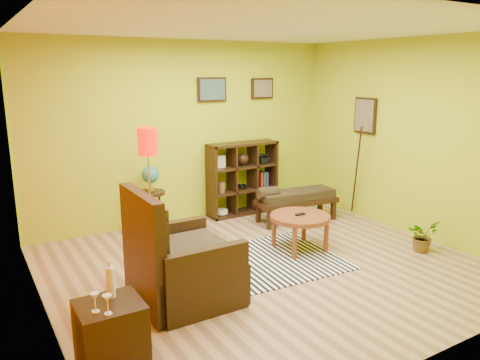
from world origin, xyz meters
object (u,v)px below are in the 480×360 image
side_cabinet (111,337)px  bench (294,198)px  armchair (179,267)px  floor_lamp (148,153)px  coffee_table (300,220)px  cube_shelf (243,178)px  globe_table (151,182)px  potted_plant (422,239)px

side_cabinet → bench: 4.26m
armchair → floor_lamp: floor_lamp is taller
floor_lamp → bench: 2.61m
coffee_table → cube_shelf: cube_shelf is taller
armchair → bench: bearing=29.4°
floor_lamp → globe_table: size_ratio=1.67×
armchair → floor_lamp: (0.21, 1.36, 0.97)m
coffee_table → cube_shelf: bearing=82.9°
armchair → globe_table: size_ratio=1.22×
armchair → globe_table: armchair is taller
coffee_table → floor_lamp: (-1.74, 0.88, 0.92)m
coffee_table → floor_lamp: size_ratio=0.48×
side_cabinet → globe_table: (1.48, 3.02, 0.45)m
coffee_table → cube_shelf: (0.23, 1.80, 0.18)m
coffee_table → bench: size_ratio=0.58×
coffee_table → potted_plant: coffee_table is taller
armchair → potted_plant: (3.31, -0.40, -0.20)m
cube_shelf → potted_plant: bearing=-66.9°
coffee_table → cube_shelf: 1.83m
globe_table → potted_plant: bearing=-43.2°
globe_table → cube_shelf: 1.64m
coffee_table → side_cabinet: side_cabinet is taller
cube_shelf → armchair: bearing=-133.6°
armchair → side_cabinet: size_ratio=1.34×
floor_lamp → potted_plant: bearing=-29.5°
floor_lamp → potted_plant: 3.75m
side_cabinet → potted_plant: 4.28m
globe_table → potted_plant: globe_table is taller
side_cabinet → bench: bearing=32.8°
coffee_table → armchair: bearing=-166.3°
cube_shelf → potted_plant: cube_shelf is taller
cube_shelf → potted_plant: size_ratio=2.81×
coffee_table → floor_lamp: floor_lamp is taller
coffee_table → globe_table: bearing=129.1°
potted_plant → side_cabinet: bearing=-174.4°
floor_lamp → globe_table: (0.33, 0.85, -0.59)m
floor_lamp → globe_table: 1.08m
side_cabinet → floor_lamp: size_ratio=0.55×
coffee_table → bench: bearing=55.8°
coffee_table → side_cabinet: (-2.89, -1.29, -0.12)m
side_cabinet → globe_table: size_ratio=0.91×
potted_plant → globe_table: bearing=136.8°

